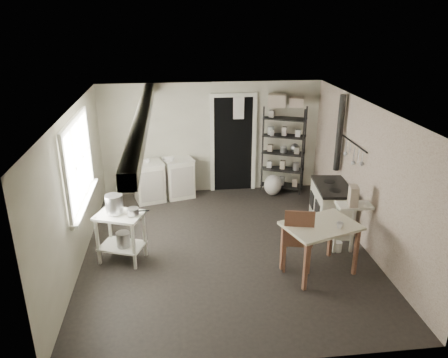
{
  "coord_description": "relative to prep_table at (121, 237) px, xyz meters",
  "views": [
    {
      "loc": [
        -0.77,
        -6.16,
        3.64
      ],
      "look_at": [
        0.0,
        0.3,
        1.1
      ],
      "focal_mm": 35.0,
      "sensor_mm": 36.0,
      "label": 1
    }
  ],
  "objects": [
    {
      "name": "ceiling",
      "position": [
        1.63,
        0.15,
        1.9
      ],
      "size": [
        5.0,
        5.0,
        0.0
      ],
      "primitive_type": "plane",
      "rotation": [
        3.14,
        0.0,
        0.0
      ],
      "color": "silver",
      "rests_on": "wall_back"
    },
    {
      "name": "shelf_jar",
      "position": [
        2.86,
        2.48,
        0.96
      ],
      "size": [
        0.08,
        0.08,
        0.18
      ],
      "primitive_type": "imported",
      "rotation": [
        0.0,
        0.0,
        -0.03
      ],
      "color": "silver",
      "rests_on": "shelf_rack"
    },
    {
      "name": "table_cup",
      "position": [
        3.11,
        -0.81,
        0.4
      ],
      "size": [
        0.12,
        0.12,
        0.09
      ],
      "primitive_type": "imported",
      "rotation": [
        0.0,
        0.0,
        -0.41
      ],
      "color": "silver",
      "rests_on": "work_table"
    },
    {
      "name": "counter_cup",
      "position": [
        0.32,
        2.22,
        0.56
      ],
      "size": [
        0.12,
        0.12,
        0.09
      ],
      "primitive_type": "imported",
      "rotation": [
        0.0,
        0.0,
        -0.1
      ],
      "color": "silver",
      "rests_on": "base_cabinets"
    },
    {
      "name": "storage_box_a",
      "position": [
        2.94,
        2.49,
        1.61
      ],
      "size": [
        0.41,
        0.38,
        0.24
      ],
      "primitive_type": "cube",
      "rotation": [
        0.0,
        0.0,
        -0.23
      ],
      "color": "#C2B29C",
      "rests_on": "shelf_rack"
    },
    {
      "name": "oats_box",
      "position": [
        3.53,
        -0.22,
        0.61
      ],
      "size": [
        0.17,
        0.23,
        0.31
      ],
      "primitive_type": "cube",
      "rotation": [
        0.0,
        0.0,
        -0.21
      ],
      "color": "#C2B29C",
      "rests_on": "side_ledge"
    },
    {
      "name": "side_ledge",
      "position": [
        3.58,
        -0.19,
        0.03
      ],
      "size": [
        0.56,
        0.32,
        0.84
      ],
      "primitive_type": null,
      "rotation": [
        0.0,
        0.0,
        -0.05
      ],
      "color": "white",
      "rests_on": "ground"
    },
    {
      "name": "wall_back",
      "position": [
        1.63,
        2.65,
        0.75
      ],
      "size": [
        4.5,
        0.02,
        2.3
      ],
      "primitive_type": "cube",
      "color": "#BDB9A1",
      "rests_on": "ground"
    },
    {
      "name": "base_cabinets",
      "position": [
        0.63,
        2.33,
        0.06
      ],
      "size": [
        1.33,
        0.83,
        0.81
      ],
      "primitive_type": null,
      "rotation": [
        0.0,
        0.0,
        0.26
      ],
      "color": "silver",
      "rests_on": "ground"
    },
    {
      "name": "flour_sack",
      "position": [
        2.87,
        2.22,
        -0.16
      ],
      "size": [
        0.38,
        0.32,
        0.44
      ],
      "primitive_type": "ellipsoid",
      "rotation": [
        0.0,
        0.0,
        0.04
      ],
      "color": "silver",
      "rests_on": "ground"
    },
    {
      "name": "mixing_bowl",
      "position": [
        0.73,
        2.26,
        0.56
      ],
      "size": [
        0.33,
        0.33,
        0.08
      ],
      "primitive_type": "imported",
      "rotation": [
        0.0,
        0.0,
        -0.06
      ],
      "color": "silver",
      "rests_on": "base_cabinets"
    },
    {
      "name": "window",
      "position": [
        -0.59,
        0.35,
        1.1
      ],
      "size": [
        0.12,
        1.76,
        1.28
      ],
      "primitive_type": null,
      "color": "white",
      "rests_on": "wall_left"
    },
    {
      "name": "floor_crock",
      "position": [
        3.4,
        -0.14,
        -0.33
      ],
      "size": [
        0.14,
        0.14,
        0.16
      ],
      "primitive_type": "cylinder",
      "rotation": [
        0.0,
        0.0,
        0.05
      ],
      "color": "silver",
      "rests_on": "ground"
    },
    {
      "name": "saucepan",
      "position": [
        0.21,
        -0.06,
        0.45
      ],
      "size": [
        0.2,
        0.2,
        0.1
      ],
      "primitive_type": "cylinder",
      "rotation": [
        0.0,
        0.0,
        -0.14
      ],
      "color": "#BCBBBE",
      "rests_on": "prep_table"
    },
    {
      "name": "stockpot",
      "position": [
        -0.06,
        0.03,
        0.54
      ],
      "size": [
        0.28,
        0.28,
        0.28
      ],
      "primitive_type": "cylinder",
      "rotation": [
        0.0,
        0.0,
        -0.09
      ],
      "color": "#BCBBBE",
      "rests_on": "prep_table"
    },
    {
      "name": "prep_table",
      "position": [
        0.0,
        0.0,
        0.0
      ],
      "size": [
        0.81,
        0.7,
        0.78
      ],
      "primitive_type": null,
      "rotation": [
        0.0,
        0.0,
        -0.36
      ],
      "color": "white",
      "rests_on": "ground"
    },
    {
      "name": "utensil_rail",
      "position": [
        3.82,
        0.75,
        1.15
      ],
      "size": [
        0.06,
        1.2,
        0.44
      ],
      "primitive_type": null,
      "color": "#BCBBBE",
      "rests_on": "wall_right"
    },
    {
      "name": "work_table",
      "position": [
        2.89,
        -0.67,
        -0.02
      ],
      "size": [
        1.2,
        1.01,
        0.78
      ],
      "primitive_type": null,
      "rotation": [
        0.0,
        0.0,
        0.33
      ],
      "color": "beige",
      "rests_on": "ground"
    },
    {
      "name": "floor",
      "position": [
        1.63,
        0.15,
        -0.4
      ],
      "size": [
        5.0,
        5.0,
        0.0
      ],
      "primitive_type": "plane",
      "color": "black",
      "rests_on": "ground"
    },
    {
      "name": "bucket",
      "position": [
        0.03,
        -0.05,
        -0.02
      ],
      "size": [
        0.26,
        0.26,
        0.23
      ],
      "primitive_type": "cylinder",
      "rotation": [
        0.0,
        0.0,
        -0.32
      ],
      "color": "#BCBBBE",
      "rests_on": "prep_table"
    },
    {
      "name": "doorway",
      "position": [
        2.08,
        2.62,
        0.6
      ],
      "size": [
        0.96,
        0.1,
        2.08
      ],
      "primitive_type": null,
      "color": "white",
      "rests_on": "ground"
    },
    {
      "name": "wall_left",
      "position": [
        -0.62,
        0.15,
        0.75
      ],
      "size": [
        0.02,
        5.0,
        2.3
      ],
      "primitive_type": "cube",
      "color": "#BDB9A1",
      "rests_on": "ground"
    },
    {
      "name": "storage_box_b",
      "position": [
        3.32,
        2.43,
        1.59
      ],
      "size": [
        0.34,
        0.32,
        0.18
      ],
      "primitive_type": "cube",
      "rotation": [
        0.0,
        0.0,
        -0.26
      ],
      "color": "#C2B29C",
      "rests_on": "shelf_rack"
    },
    {
      "name": "shelf_rack",
      "position": [
        3.11,
        2.45,
        0.55
      ],
      "size": [
        0.92,
        0.66,
        1.82
      ],
      "primitive_type": null,
      "rotation": [
        0.0,
        0.0,
        -0.43
      ],
      "color": "black",
      "rests_on": "ground"
    },
    {
      "name": "stovepipe",
      "position": [
        3.77,
        1.16,
        1.19
      ],
      "size": [
        0.13,
        0.13,
        1.34
      ],
      "primitive_type": null,
      "rotation": [
        0.0,
        0.0,
        0.37
      ],
      "color": "black",
      "rests_on": "stove"
    },
    {
      "name": "wall_front",
      "position": [
        1.63,
        -2.35,
        0.75
      ],
      "size": [
        4.5,
        0.02,
        2.3
      ],
      "primitive_type": "cube",
      "color": "#BDB9A1",
      "rests_on": "ground"
    },
    {
      "name": "wall_right",
      "position": [
        3.88,
        0.15,
        0.75
      ],
      "size": [
        0.02,
        5.0,
        2.3
      ],
      "primitive_type": "cube",
      "color": "#BDB9A1",
      "rests_on": "ground"
    },
    {
      "name": "chair",
      "position": [
        2.61,
        -0.5,
        0.08
      ],
      "size": [
        0.51,
        0.52,
        1.02
      ],
      "primitive_type": null,
      "rotation": [
        0.0,
        0.0,
        -0.23
      ],
      "color": "brown",
      "rests_on": "ground"
    },
    {
      "name": "ceiling_beam",
      "position": [
        0.43,
        0.15,
        1.8
      ],
      "size": [
        0.18,
        5.0,
        0.18
      ],
      "primitive_type": null,
      "color": "white",
      "rests_on": "ceiling"
    },
    {
      "name": "stove",
      "position": [
        3.55,
        0.68,
        0.04
      ],
      "size": [
        0.67,
        1.07,
        0.8
      ],
      "primitive_type": null,
      "rotation": [
        0.0,
        0.0,
        -0.11
      ],
      "color": "silver",
      "rests_on": "ground"
    },
    {
      "name": "wallpaper_panel",
      "position": [
        3.87,
        0.15,
        0.75
      ],
      "size": [
        0.01,
        5.0,
        2.3
      ],
      "primitive_type": null,
      "color": "#B7A795",
      "rests_on": "wall_right"
    }
  ]
}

